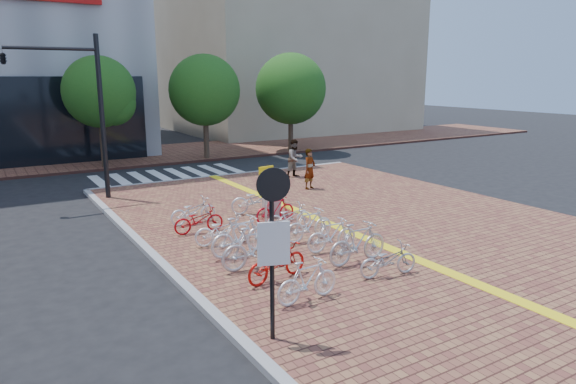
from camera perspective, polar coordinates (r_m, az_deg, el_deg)
ground at (r=14.78m, az=3.05°, el=-7.17°), size 120.00×120.00×0.00m
sidewalk at (r=13.59m, az=26.38°, el=-10.04°), size 14.00×34.00×0.15m
tactile_strip at (r=12.77m, az=23.96°, el=-10.86°), size 0.40×34.00×0.01m
kerb_north at (r=26.31m, az=-6.38°, el=1.85°), size 14.00×0.25×0.15m
far_sidewalk at (r=33.74m, az=-17.59°, el=3.75°), size 70.00×8.00×0.15m
building_beige at (r=50.71m, az=-0.66°, el=17.29°), size 20.00×18.00×18.00m
crosswalk at (r=27.24m, az=-12.94°, el=1.83°), size 7.50×4.00×0.01m
street_trees at (r=31.66m, az=-7.44°, el=11.00°), size 16.20×4.60×6.35m
bike_0 at (r=11.47m, az=2.18°, el=-9.81°), size 1.64×0.54×0.97m
bike_1 at (r=12.60m, az=-1.27°, el=-7.78°), size 1.84×0.91×0.93m
bike_2 at (r=13.35m, az=-3.72°, el=-6.13°), size 1.89×0.53×1.13m
bike_3 at (r=14.34m, az=-5.33°, el=-4.84°), size 1.91×0.72×1.12m
bike_4 at (r=15.29m, az=-7.26°, el=-4.19°), size 1.78×0.81×0.90m
bike_5 at (r=16.54m, az=-9.89°, el=-3.07°), size 1.63×0.63×0.85m
bike_6 at (r=17.61m, az=-10.49°, el=-2.06°), size 1.72×0.75×0.88m
bike_7 at (r=13.10m, az=11.07°, el=-7.42°), size 1.67×0.81×0.84m
bike_8 at (r=13.77m, az=7.76°, el=-5.63°), size 1.89×0.56×1.13m
bike_9 at (r=14.64m, az=4.90°, el=-4.76°), size 1.64×0.57×0.97m
bike_10 at (r=15.49m, az=2.38°, el=-3.65°), size 1.70×0.54×1.01m
bike_11 at (r=16.68m, az=0.14°, el=-2.75°), size 1.64×0.69×0.84m
bike_12 at (r=17.41m, az=-1.43°, el=-1.93°), size 1.57×0.56×0.93m
bike_13 at (r=18.59m, az=-3.51°, el=-0.88°), size 2.01×1.05×1.00m
pedestrian_a at (r=22.58m, az=2.42°, el=2.58°), size 0.75×0.62×1.77m
pedestrian_b at (r=25.21m, az=0.78°, el=3.76°), size 0.99×0.82×1.86m
utility_box at (r=18.20m, az=-1.87°, el=-0.73°), size 0.68×0.57×1.27m
yellow_sign at (r=16.67m, az=-2.44°, el=0.75°), size 0.55×0.16×2.04m
notice_sign at (r=9.32m, az=-1.69°, el=-4.69°), size 0.59×0.25×3.32m
traffic_light_pole at (r=21.58m, az=-24.14°, el=10.58°), size 3.47×1.34×6.47m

